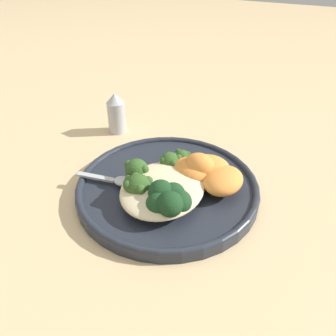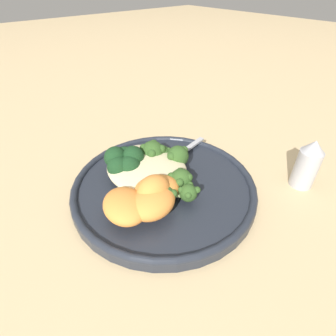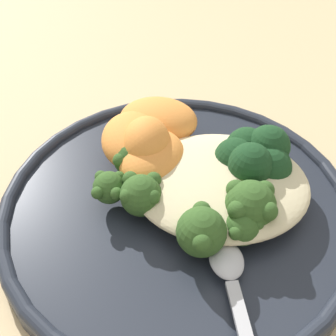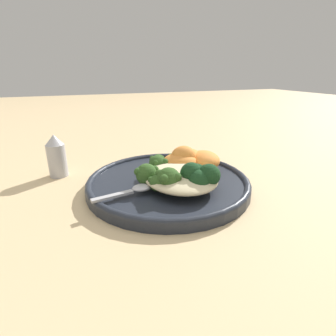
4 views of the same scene
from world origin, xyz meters
name	(u,v)px [view 4 (image 4 of 4)]	position (x,y,z in m)	size (l,w,h in m)	color
ground_plane	(166,193)	(0.00, 0.00, 0.00)	(4.00, 4.00, 0.00)	#D6B784
plate	(168,182)	(0.02, -0.01, 0.01)	(0.29, 0.29, 0.02)	#232833
quinoa_mound	(180,177)	(-0.02, -0.02, 0.03)	(0.14, 0.12, 0.02)	beige
broccoli_stalk_0	(179,162)	(0.05, -0.04, 0.04)	(0.08, 0.03, 0.03)	#ADC675
broccoli_stalk_1	(168,164)	(0.05, -0.02, 0.03)	(0.09, 0.07, 0.03)	#ADC675
broccoli_stalk_2	(165,165)	(0.04, -0.01, 0.04)	(0.06, 0.08, 0.03)	#ADC675
broccoli_stalk_3	(155,173)	(0.01, 0.02, 0.04)	(0.04, 0.12, 0.04)	#ADC675
broccoli_stalk_4	(165,181)	(-0.02, 0.01, 0.03)	(0.06, 0.10, 0.03)	#ADC675
broccoli_stalk_5	(171,179)	(-0.03, 0.00, 0.04)	(0.08, 0.09, 0.04)	#ADC675
broccoli_stalk_6	(191,178)	(-0.03, -0.03, 0.04)	(0.08, 0.05, 0.03)	#ADC675
sweet_potato_chunk_0	(183,158)	(0.05, -0.05, 0.05)	(0.05, 0.04, 0.05)	orange
sweet_potato_chunk_1	(186,158)	(0.06, -0.06, 0.04)	(0.07, 0.05, 0.04)	orange
sweet_potato_chunk_2	(180,162)	(0.04, -0.04, 0.04)	(0.07, 0.05, 0.03)	orange
sweet_potato_chunk_3	(205,160)	(0.04, -0.09, 0.04)	(0.07, 0.06, 0.03)	orange
kale_tuft	(200,176)	(-0.04, -0.04, 0.04)	(0.06, 0.06, 0.04)	#193D1E
spoon	(136,189)	(-0.02, 0.06, 0.03)	(0.03, 0.10, 0.01)	#B7B7BC
salt_shaker	(57,156)	(0.15, 0.18, 0.04)	(0.04, 0.04, 0.09)	#B2B2B7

